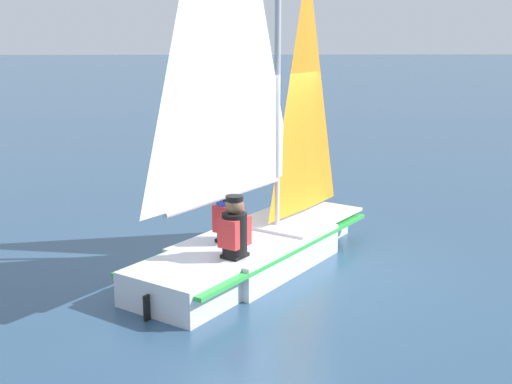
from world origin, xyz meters
name	(u,v)px	position (x,y,z in m)	size (l,w,h in m)	color
ground_plane	(256,266)	(0.00, 0.00, 0.00)	(260.00, 260.00, 0.00)	#2D4C6B
sailboat_main	(254,196)	(-0.03, -0.04, 0.97)	(3.45, 3.92, 5.96)	silver
sailor_helm	(228,225)	(-0.37, -0.20, 0.63)	(0.42, 0.43, 1.16)	black
sailor_crew	(235,239)	(-0.30, -0.82, 0.63)	(0.42, 0.43, 1.16)	black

